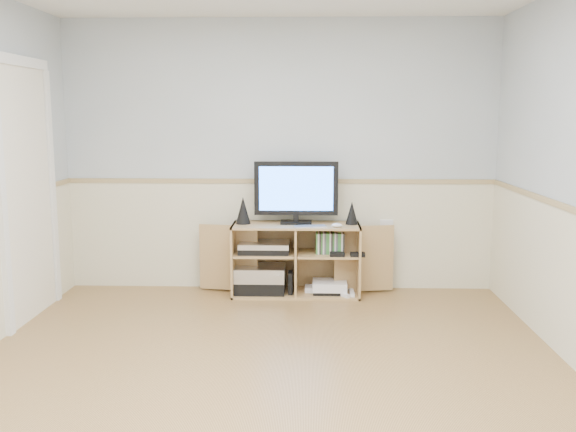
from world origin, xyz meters
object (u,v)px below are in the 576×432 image
at_px(media_cabinet, 296,257).
at_px(game_consoles, 328,287).
at_px(monitor, 296,190).
at_px(keyboard, 310,226).

relative_size(media_cabinet, game_consoles, 4.01).
xyz_separation_m(media_cabinet, game_consoles, (0.30, -0.07, -0.26)).
relative_size(monitor, game_consoles, 1.69).
distance_m(monitor, keyboard, 0.38).
distance_m(media_cabinet, monitor, 0.62).
height_order(monitor, game_consoles, monitor).
bearing_deg(game_consoles, monitor, 168.47).
bearing_deg(monitor, keyboard, -55.65).
relative_size(keyboard, game_consoles, 0.63).
distance_m(keyboard, game_consoles, 0.62).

